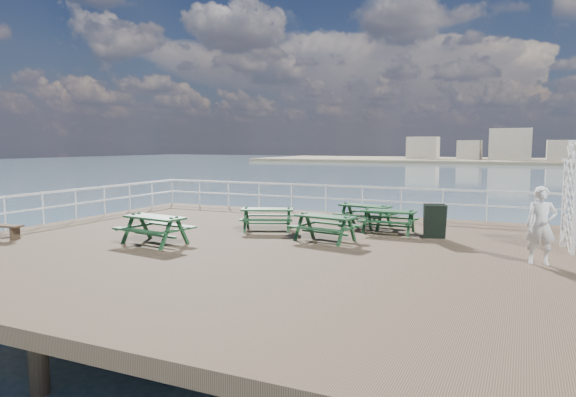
{
  "coord_description": "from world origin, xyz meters",
  "views": [
    {
      "loc": [
        5.54,
        -11.86,
        2.64
      ],
      "look_at": [
        -0.59,
        1.43,
        1.1
      ],
      "focal_mm": 32.0,
      "sensor_mm": 36.0,
      "label": 1
    }
  ],
  "objects_px": {
    "picnic_table_c": "(389,217)",
    "picnic_table_e": "(325,222)",
    "picnic_table_b": "(365,211)",
    "person": "(541,226)",
    "flat_bench_near": "(0,228)",
    "picnic_table_d": "(155,224)",
    "picnic_table_a": "(267,214)"
  },
  "relations": [
    {
      "from": "picnic_table_a",
      "to": "picnic_table_b",
      "type": "height_order",
      "value": "picnic_table_b"
    },
    {
      "from": "picnic_table_a",
      "to": "picnic_table_c",
      "type": "bearing_deg",
      "value": -4.32
    },
    {
      "from": "picnic_table_b",
      "to": "picnic_table_c",
      "type": "relative_size",
      "value": 1.18
    },
    {
      "from": "picnic_table_c",
      "to": "person",
      "type": "xyz_separation_m",
      "value": [
        4.03,
        -2.64,
        0.37
      ]
    },
    {
      "from": "picnic_table_e",
      "to": "flat_bench_near",
      "type": "distance_m",
      "value": 9.14
    },
    {
      "from": "picnic_table_c",
      "to": "flat_bench_near",
      "type": "relative_size",
      "value": 1.11
    },
    {
      "from": "picnic_table_d",
      "to": "picnic_table_a",
      "type": "bearing_deg",
      "value": 69.66
    },
    {
      "from": "picnic_table_a",
      "to": "picnic_table_c",
      "type": "relative_size",
      "value": 1.22
    },
    {
      "from": "picnic_table_a",
      "to": "picnic_table_d",
      "type": "distance_m",
      "value": 3.64
    },
    {
      "from": "person",
      "to": "picnic_table_b",
      "type": "bearing_deg",
      "value": 138.74
    },
    {
      "from": "person",
      "to": "picnic_table_e",
      "type": "bearing_deg",
      "value": 166.97
    },
    {
      "from": "picnic_table_b",
      "to": "flat_bench_near",
      "type": "distance_m",
      "value": 10.82
    },
    {
      "from": "picnic_table_a",
      "to": "picnic_table_e",
      "type": "relative_size",
      "value": 1.05
    },
    {
      "from": "picnic_table_b",
      "to": "flat_bench_near",
      "type": "relative_size",
      "value": 1.32
    },
    {
      "from": "person",
      "to": "flat_bench_near",
      "type": "bearing_deg",
      "value": -174.42
    },
    {
      "from": "picnic_table_e",
      "to": "picnic_table_c",
      "type": "bearing_deg",
      "value": 68.25
    },
    {
      "from": "picnic_table_a",
      "to": "picnic_table_b",
      "type": "distance_m",
      "value": 3.21
    },
    {
      "from": "picnic_table_d",
      "to": "person",
      "type": "relative_size",
      "value": 1.11
    },
    {
      "from": "picnic_table_b",
      "to": "person",
      "type": "relative_size",
      "value": 1.09
    },
    {
      "from": "picnic_table_b",
      "to": "picnic_table_c",
      "type": "xyz_separation_m",
      "value": [
        0.98,
        -0.85,
        -0.02
      ]
    },
    {
      "from": "picnic_table_a",
      "to": "picnic_table_c",
      "type": "height_order",
      "value": "same"
    },
    {
      "from": "person",
      "to": "picnic_table_c",
      "type": "bearing_deg",
      "value": 140.38
    },
    {
      "from": "picnic_table_b",
      "to": "picnic_table_e",
      "type": "relative_size",
      "value": 1.02
    },
    {
      "from": "picnic_table_d",
      "to": "picnic_table_e",
      "type": "bearing_deg",
      "value": 38.31
    },
    {
      "from": "picnic_table_c",
      "to": "picnic_table_d",
      "type": "distance_m",
      "value": 6.8
    },
    {
      "from": "picnic_table_e",
      "to": "person",
      "type": "bearing_deg",
      "value": 3.99
    },
    {
      "from": "picnic_table_a",
      "to": "picnic_table_b",
      "type": "xyz_separation_m",
      "value": [
        2.53,
        1.97,
        0.02
      ]
    },
    {
      "from": "picnic_table_a",
      "to": "flat_bench_near",
      "type": "height_order",
      "value": "picnic_table_a"
    },
    {
      "from": "picnic_table_b",
      "to": "person",
      "type": "distance_m",
      "value": 6.12
    },
    {
      "from": "picnic_table_c",
      "to": "picnic_table_e",
      "type": "bearing_deg",
      "value": -122.95
    },
    {
      "from": "picnic_table_c",
      "to": "picnic_table_d",
      "type": "bearing_deg",
      "value": -141.2
    },
    {
      "from": "picnic_table_d",
      "to": "picnic_table_b",
      "type": "bearing_deg",
      "value": 58.73
    }
  ]
}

